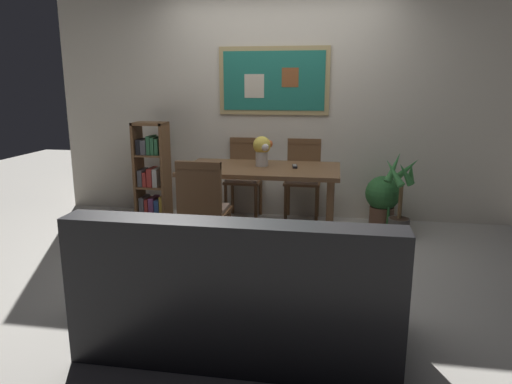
{
  "coord_description": "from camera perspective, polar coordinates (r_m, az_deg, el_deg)",
  "views": [
    {
      "loc": [
        0.66,
        -3.9,
        1.54
      ],
      "look_at": [
        0.02,
        -0.18,
        0.65
      ],
      "focal_mm": 32.96,
      "sensor_mm": 36.0,
      "label": 1
    }
  ],
  "objects": [
    {
      "name": "tv_remote",
      "position": [
        4.61,
        4.72,
        3.13
      ],
      "size": [
        0.06,
        0.16,
        0.02
      ],
      "color": "black",
      "rests_on": "dining_table"
    },
    {
      "name": "dining_chair_near_left",
      "position": [
        4.0,
        -6.51,
        -1.35
      ],
      "size": [
        0.4,
        0.41,
        0.91
      ],
      "color": "brown",
      "rests_on": "ground_plane"
    },
    {
      "name": "bookshelf",
      "position": [
        5.5,
        -12.48,
        2.0
      ],
      "size": [
        0.36,
        0.28,
        1.1
      ],
      "color": "brown",
      "rests_on": "ground_plane"
    },
    {
      "name": "dining_chair_far_left",
      "position": [
        5.4,
        -1.37,
        2.55
      ],
      "size": [
        0.4,
        0.41,
        0.91
      ],
      "color": "brown",
      "rests_on": "ground_plane"
    },
    {
      "name": "potted_palm",
      "position": [
        4.94,
        17.08,
        -0.86
      ],
      "size": [
        0.41,
        0.42,
        0.86
      ],
      "color": "#4C4742",
      "rests_on": "ground_plane"
    },
    {
      "name": "flower_vase",
      "position": [
        4.65,
        0.78,
        5.28
      ],
      "size": [
        0.19,
        0.19,
        0.3
      ],
      "color": "beige",
      "rests_on": "dining_table"
    },
    {
      "name": "potted_ivy",
      "position": [
        5.23,
        15.1,
        -0.82
      ],
      "size": [
        0.37,
        0.37,
        0.59
      ],
      "color": "brown",
      "rests_on": "ground_plane"
    },
    {
      "name": "leather_couch",
      "position": [
        2.83,
        -1.93,
        -12.42
      ],
      "size": [
        1.8,
        0.84,
        0.84
      ],
      "color": "black",
      "rests_on": "ground_plane"
    },
    {
      "name": "ground_plane",
      "position": [
        4.25,
        0.11,
        -8.01
      ],
      "size": [
        12.0,
        12.0,
        0.0
      ],
      "primitive_type": "plane",
      "color": "#B7B2A8"
    },
    {
      "name": "wall_back_with_painting",
      "position": [
        5.43,
        2.76,
        10.76
      ],
      "size": [
        5.2,
        0.14,
        2.6
      ],
      "color": "beige",
      "rests_on": "ground_plane"
    },
    {
      "name": "dining_chair_far_right",
      "position": [
        5.36,
        5.74,
        2.4
      ],
      "size": [
        0.4,
        0.41,
        0.91
      ],
      "color": "brown",
      "rests_on": "ground_plane"
    },
    {
      "name": "dining_table",
      "position": [
        4.63,
        0.65,
        1.9
      ],
      "size": [
        1.52,
        0.87,
        0.72
      ],
      "color": "brown",
      "rests_on": "ground_plane"
    }
  ]
}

